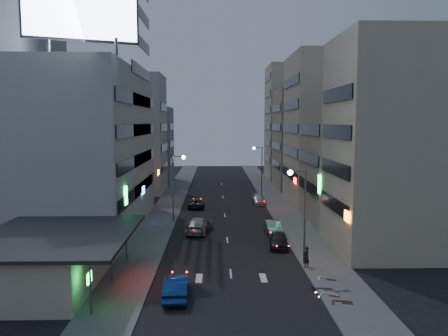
{
  "coord_description": "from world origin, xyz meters",
  "views": [
    {
      "loc": [
        -1.22,
        -29.83,
        12.09
      ],
      "look_at": [
        -0.24,
        18.81,
        6.96
      ],
      "focal_mm": 35.0,
      "sensor_mm": 36.0,
      "label": 1
    }
  ],
  "objects_px": {
    "parked_car_right_far": "(259,200)",
    "scooter_silver_a": "(340,287)",
    "parked_car_right_mid": "(273,228)",
    "parked_car_left": "(196,203)",
    "road_car_silver": "(199,225)",
    "person": "(306,257)",
    "scooter_black_b": "(332,281)",
    "scooter_black_a": "(352,293)",
    "scooter_silver_b": "(337,271)",
    "parked_car_right_near": "(279,240)",
    "scooter_blue": "(348,282)",
    "road_car_blue": "(176,286)"
  },
  "relations": [
    {
      "from": "road_car_silver",
      "to": "scooter_black_b",
      "type": "bearing_deg",
      "value": 131.94
    },
    {
      "from": "person",
      "to": "road_car_blue",
      "type": "bearing_deg",
      "value": -9.87
    },
    {
      "from": "person",
      "to": "scooter_blue",
      "type": "relative_size",
      "value": 1.03
    },
    {
      "from": "road_car_blue",
      "to": "person",
      "type": "height_order",
      "value": "person"
    },
    {
      "from": "road_car_silver",
      "to": "scooter_black_b",
      "type": "height_order",
      "value": "road_car_silver"
    },
    {
      "from": "parked_car_left",
      "to": "scooter_silver_b",
      "type": "height_order",
      "value": "scooter_silver_b"
    },
    {
      "from": "scooter_black_b",
      "to": "scooter_silver_b",
      "type": "xyz_separation_m",
      "value": [
        0.84,
        1.84,
        0.04
      ]
    },
    {
      "from": "person",
      "to": "scooter_blue",
      "type": "xyz_separation_m",
      "value": [
        1.97,
        -4.86,
        -0.36
      ]
    },
    {
      "from": "scooter_silver_a",
      "to": "road_car_silver",
      "type": "bearing_deg",
      "value": 53.39
    },
    {
      "from": "parked_car_left",
      "to": "scooter_black_b",
      "type": "distance_m",
      "value": 32.62
    },
    {
      "from": "person",
      "to": "scooter_black_a",
      "type": "relative_size",
      "value": 0.89
    },
    {
      "from": "parked_car_right_mid",
      "to": "parked_car_left",
      "type": "distance_m",
      "value": 17.38
    },
    {
      "from": "scooter_black_b",
      "to": "parked_car_right_near",
      "type": "bearing_deg",
      "value": 14.39
    },
    {
      "from": "scooter_silver_b",
      "to": "parked_car_left",
      "type": "bearing_deg",
      "value": 46.6
    },
    {
      "from": "scooter_blue",
      "to": "road_car_silver",
      "type": "bearing_deg",
      "value": 16.92
    },
    {
      "from": "parked_car_right_near",
      "to": "road_car_silver",
      "type": "bearing_deg",
      "value": 150.22
    },
    {
      "from": "parked_car_right_mid",
      "to": "scooter_black_a",
      "type": "distance_m",
      "value": 18.39
    },
    {
      "from": "parked_car_right_near",
      "to": "person",
      "type": "relative_size",
      "value": 2.43
    },
    {
      "from": "road_car_silver",
      "to": "person",
      "type": "relative_size",
      "value": 3.25
    },
    {
      "from": "person",
      "to": "scooter_black_b",
      "type": "distance_m",
      "value": 4.7
    },
    {
      "from": "parked_car_right_mid",
      "to": "scooter_silver_a",
      "type": "bearing_deg",
      "value": -84.43
    },
    {
      "from": "parked_car_right_far",
      "to": "parked_car_left",
      "type": "bearing_deg",
      "value": -165.36
    },
    {
      "from": "scooter_black_a",
      "to": "parked_car_right_mid",
      "type": "bearing_deg",
      "value": 22.41
    },
    {
      "from": "scooter_silver_b",
      "to": "scooter_black_a",
      "type": "bearing_deg",
      "value": -157.46
    },
    {
      "from": "parked_car_right_mid",
      "to": "scooter_blue",
      "type": "bearing_deg",
      "value": -81.03
    },
    {
      "from": "scooter_silver_a",
      "to": "parked_car_right_mid",
      "type": "bearing_deg",
      "value": 31.35
    },
    {
      "from": "scooter_black_a",
      "to": "road_car_blue",
      "type": "bearing_deg",
      "value": 97.03
    },
    {
      "from": "scooter_silver_a",
      "to": "road_car_blue",
      "type": "bearing_deg",
      "value": 112.44
    },
    {
      "from": "person",
      "to": "scooter_black_b",
      "type": "xyz_separation_m",
      "value": [
        0.92,
        -4.6,
        -0.32
      ]
    },
    {
      "from": "parked_car_left",
      "to": "parked_car_right_mid",
      "type": "bearing_deg",
      "value": 121.68
    },
    {
      "from": "parked_car_right_far",
      "to": "scooter_black_a",
      "type": "bearing_deg",
      "value": -87.17
    },
    {
      "from": "parked_car_right_near",
      "to": "scooter_black_b",
      "type": "relative_size",
      "value": 2.34
    },
    {
      "from": "road_car_blue",
      "to": "scooter_silver_b",
      "type": "relative_size",
      "value": 2.39
    },
    {
      "from": "scooter_blue",
      "to": "scooter_black_b",
      "type": "bearing_deg",
      "value": 59.18
    },
    {
      "from": "parked_car_right_mid",
      "to": "person",
      "type": "height_order",
      "value": "person"
    },
    {
      "from": "parked_car_left",
      "to": "scooter_blue",
      "type": "xyz_separation_m",
      "value": [
        12.19,
        -30.92,
        -0.0
      ]
    },
    {
      "from": "road_car_blue",
      "to": "person",
      "type": "relative_size",
      "value": 2.66
    },
    {
      "from": "person",
      "to": "parked_car_right_near",
      "type": "bearing_deg",
      "value": -116.69
    },
    {
      "from": "parked_car_right_near",
      "to": "scooter_black_b",
      "type": "bearing_deg",
      "value": -71.47
    },
    {
      "from": "parked_car_right_far",
      "to": "scooter_silver_b",
      "type": "xyz_separation_m",
      "value": [
        2.83,
        -31.47,
        0.06
      ]
    },
    {
      "from": "road_car_blue",
      "to": "scooter_black_a",
      "type": "height_order",
      "value": "road_car_blue"
    },
    {
      "from": "parked_car_left",
      "to": "scooter_blue",
      "type": "relative_size",
      "value": 2.73
    },
    {
      "from": "parked_car_right_mid",
      "to": "scooter_blue",
      "type": "relative_size",
      "value": 2.57
    },
    {
      "from": "parked_car_right_far",
      "to": "scooter_blue",
      "type": "distance_m",
      "value": 33.71
    },
    {
      "from": "person",
      "to": "scooter_blue",
      "type": "height_order",
      "value": "person"
    },
    {
      "from": "road_car_blue",
      "to": "scooter_black_a",
      "type": "bearing_deg",
      "value": 172.07
    },
    {
      "from": "scooter_silver_a",
      "to": "scooter_silver_b",
      "type": "height_order",
      "value": "scooter_silver_b"
    },
    {
      "from": "parked_car_right_mid",
      "to": "parked_car_right_far",
      "type": "height_order",
      "value": "parked_car_right_mid"
    },
    {
      "from": "parked_car_right_far",
      "to": "scooter_silver_a",
      "type": "relative_size",
      "value": 2.38
    },
    {
      "from": "scooter_black_b",
      "to": "parked_car_right_mid",
      "type": "bearing_deg",
      "value": 10.49
    }
  ]
}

